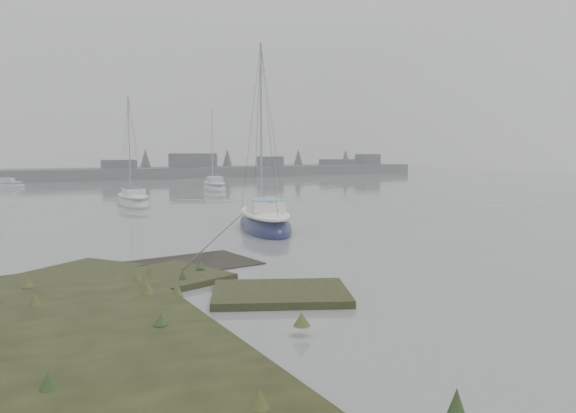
{
  "coord_description": "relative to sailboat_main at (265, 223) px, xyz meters",
  "views": [
    {
      "loc": [
        -6.29,
        -13.07,
        3.83
      ],
      "look_at": [
        3.42,
        4.33,
        1.8
      ],
      "focal_mm": 35.0,
      "sensor_mm": 36.0,
      "label": 1
    }
  ],
  "objects": [
    {
      "name": "ground",
      "position": [
        -5.76,
        19.18,
        -0.3
      ],
      "size": [
        160.0,
        160.0,
        0.0
      ],
      "primitive_type": "plane",
      "color": "slate",
      "rests_on": "ground"
    },
    {
      "name": "sailboat_main",
      "position": [
        0.0,
        0.0,
        0.0
      ],
      "size": [
        4.12,
        7.2,
        9.66
      ],
      "rotation": [
        0.0,
        0.0,
        -0.29
      ],
      "color": "#0F143D",
      "rests_on": "ground"
    },
    {
      "name": "far_shoreline",
      "position": [
        21.09,
        51.07,
        0.55
      ],
      "size": [
        60.0,
        8.0,
        4.15
      ],
      "color": "#4C4F51",
      "rests_on": "ground"
    },
    {
      "name": "sailboat_white",
      "position": [
        -2.65,
        14.85,
        -0.05
      ],
      "size": [
        2.17,
        5.88,
        8.19
      ],
      "rotation": [
        0.0,
        0.0,
        -0.05
      ],
      "color": "silver",
      "rests_on": "ground"
    },
    {
      "name": "sailboat_far_c",
      "position": [
        -9.51,
        40.56,
        -0.11
      ],
      "size": [
        4.43,
        3.32,
        6.05
      ],
      "rotation": [
        0.0,
        0.0,
        1.06
      ],
      "color": "#B9BDC3",
      "rests_on": "ground"
    },
    {
      "name": "sailboat_far_b",
      "position": [
        7.77,
        26.0,
        -0.04
      ],
      "size": [
        3.03,
        6.15,
        8.31
      ],
      "rotation": [
        0.0,
        0.0,
        -0.19
      ],
      "color": "#B6BCC0",
      "rests_on": "ground"
    }
  ]
}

